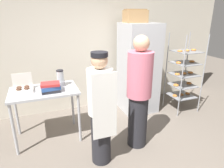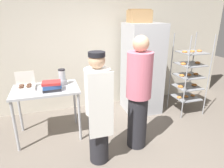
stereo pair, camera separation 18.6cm
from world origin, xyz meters
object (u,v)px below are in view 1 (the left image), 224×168
at_px(cardboard_storage_box, 135,16).
at_px(person_baker, 101,109).
at_px(person_customer, 139,93).
at_px(baking_rack, 184,74).
at_px(donut_box, 23,89).
at_px(refrigerator, 139,69).
at_px(blender_pitcher, 60,79).
at_px(binder_stack, 51,87).

xyz_separation_m(cardboard_storage_box, person_baker, (-1.18, -1.39, -1.15)).
distance_m(cardboard_storage_box, person_customer, 1.71).
height_order(baking_rack, donut_box, baking_rack).
bearing_deg(person_customer, person_baker, -165.73).
bearing_deg(refrigerator, donut_box, -169.82).
height_order(refrigerator, blender_pitcher, refrigerator).
relative_size(binder_stack, cardboard_storage_box, 0.68).
relative_size(baking_rack, blender_pitcher, 6.07).
bearing_deg(person_customer, blender_pitcher, 142.73).
bearing_deg(person_customer, binder_stack, 154.96).
xyz_separation_m(baking_rack, binder_stack, (-2.72, -0.21, 0.14)).
xyz_separation_m(refrigerator, donut_box, (-2.23, -0.40, -0.00)).
bearing_deg(binder_stack, blender_pitcher, 50.92).
relative_size(baking_rack, person_baker, 1.04).
distance_m(refrigerator, donut_box, 2.27).
bearing_deg(refrigerator, binder_stack, -162.68).
bearing_deg(person_baker, donut_box, 136.65).
relative_size(binder_stack, person_baker, 0.19).
height_order(refrigerator, binder_stack, refrigerator).
bearing_deg(blender_pitcher, cardboard_storage_box, 15.15).
xyz_separation_m(refrigerator, blender_pitcher, (-1.65, -0.35, 0.07)).
xyz_separation_m(blender_pitcher, cardboard_storage_box, (1.57, 0.42, 0.97)).
bearing_deg(refrigerator, blender_pitcher, -168.07).
height_order(donut_box, binder_stack, donut_box).
xyz_separation_m(donut_box, binder_stack, (0.40, -0.17, 0.03)).
bearing_deg(person_baker, person_customer, 14.27).
xyz_separation_m(blender_pitcher, person_customer, (1.05, -0.80, -0.11)).
height_order(baking_rack, person_baker, baking_rack).
distance_m(donut_box, person_baker, 1.33).
bearing_deg(cardboard_storage_box, person_baker, -130.43).
height_order(cardboard_storage_box, person_customer, cardboard_storage_box).
bearing_deg(person_customer, donut_box, 155.43).
height_order(binder_stack, person_customer, person_customer).
distance_m(refrigerator, person_baker, 1.83).
bearing_deg(baking_rack, person_customer, -152.44).
distance_m(person_baker, person_customer, 0.69).
distance_m(binder_stack, person_customer, 1.35).
height_order(refrigerator, person_customer, refrigerator).
height_order(donut_box, cardboard_storage_box, cardboard_storage_box).
height_order(refrigerator, donut_box, refrigerator).
distance_m(blender_pitcher, person_baker, 1.05).
bearing_deg(donut_box, cardboard_storage_box, 12.50).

